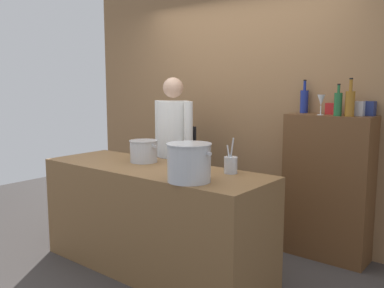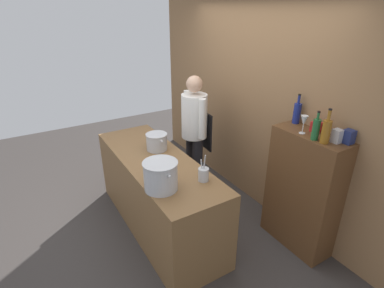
{
  "view_description": "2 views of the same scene",
  "coord_description": "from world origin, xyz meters",
  "px_view_note": "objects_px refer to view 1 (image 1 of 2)",
  "views": [
    {
      "loc": [
        2.39,
        -2.44,
        1.58
      ],
      "look_at": [
        0.1,
        0.41,
        1.06
      ],
      "focal_mm": 38.63,
      "sensor_mm": 36.0,
      "label": 1
    },
    {
      "loc": [
        2.74,
        -1.19,
        2.44
      ],
      "look_at": [
        0.06,
        0.43,
        1.01
      ],
      "focal_mm": 28.2,
      "sensor_mm": 36.0,
      "label": 2
    }
  ],
  "objects_px": {
    "utensil_crock": "(231,165)",
    "butter_jar": "(176,165)",
    "wine_glass_wide": "(321,101)",
    "wine_bottle_cobalt": "(304,101)",
    "spice_tin_silver": "(360,109)",
    "spice_tin_navy": "(370,109)",
    "spice_tin_red": "(331,109)",
    "chef": "(174,144)",
    "stockpot_large": "(189,162)",
    "wine_bottle_green": "(338,104)",
    "wine_bottle_amber": "(350,103)",
    "stockpot_small": "(144,151)"
  },
  "relations": [
    {
      "from": "utensil_crock",
      "to": "wine_bottle_green",
      "type": "xyz_separation_m",
      "value": [
        0.5,
        0.89,
        0.46
      ]
    },
    {
      "from": "wine_bottle_cobalt",
      "to": "spice_tin_navy",
      "type": "relative_size",
      "value": 2.49
    },
    {
      "from": "utensil_crock",
      "to": "wine_glass_wide",
      "type": "height_order",
      "value": "wine_glass_wide"
    },
    {
      "from": "chef",
      "to": "wine_bottle_amber",
      "type": "xyz_separation_m",
      "value": [
        1.69,
        0.33,
        0.47
      ]
    },
    {
      "from": "stockpot_small",
      "to": "utensil_crock",
      "type": "height_order",
      "value": "utensil_crock"
    },
    {
      "from": "stockpot_large",
      "to": "wine_bottle_cobalt",
      "type": "xyz_separation_m",
      "value": [
        0.19,
        1.49,
        0.4
      ]
    },
    {
      "from": "utensil_crock",
      "to": "wine_bottle_green",
      "type": "relative_size",
      "value": 1.02
    },
    {
      "from": "wine_bottle_cobalt",
      "to": "chef",
      "type": "bearing_deg",
      "value": -157.03
    },
    {
      "from": "chef",
      "to": "stockpot_small",
      "type": "height_order",
      "value": "chef"
    },
    {
      "from": "wine_glass_wide",
      "to": "spice_tin_silver",
      "type": "relative_size",
      "value": 1.44
    },
    {
      "from": "utensil_crock",
      "to": "butter_jar",
      "type": "relative_size",
      "value": 3.18
    },
    {
      "from": "spice_tin_navy",
      "to": "spice_tin_silver",
      "type": "bearing_deg",
      "value": -130.61
    },
    {
      "from": "spice_tin_red",
      "to": "spice_tin_silver",
      "type": "bearing_deg",
      "value": -11.84
    },
    {
      "from": "stockpot_large",
      "to": "utensil_crock",
      "type": "relative_size",
      "value": 1.37
    },
    {
      "from": "butter_jar",
      "to": "spice_tin_navy",
      "type": "bearing_deg",
      "value": 46.43
    },
    {
      "from": "chef",
      "to": "wine_bottle_green",
      "type": "distance_m",
      "value": 1.68
    },
    {
      "from": "spice_tin_navy",
      "to": "wine_bottle_amber",
      "type": "bearing_deg",
      "value": -123.0
    },
    {
      "from": "chef",
      "to": "spice_tin_navy",
      "type": "xyz_separation_m",
      "value": [
        1.8,
        0.5,
        0.42
      ]
    },
    {
      "from": "stockpot_small",
      "to": "wine_bottle_amber",
      "type": "bearing_deg",
      "value": 33.95
    },
    {
      "from": "stockpot_large",
      "to": "wine_glass_wide",
      "type": "distance_m",
      "value": 1.45
    },
    {
      "from": "stockpot_large",
      "to": "wine_bottle_green",
      "type": "relative_size",
      "value": 1.4
    },
    {
      "from": "utensil_crock",
      "to": "spice_tin_navy",
      "type": "xyz_separation_m",
      "value": [
        0.71,
        1.08,
        0.41
      ]
    },
    {
      "from": "stockpot_large",
      "to": "stockpot_small",
      "type": "distance_m",
      "value": 0.85
    },
    {
      "from": "butter_jar",
      "to": "wine_bottle_green",
      "type": "distance_m",
      "value": 1.48
    },
    {
      "from": "wine_glass_wide",
      "to": "spice_tin_navy",
      "type": "distance_m",
      "value": 0.41
    },
    {
      "from": "spice_tin_silver",
      "to": "spice_tin_navy",
      "type": "xyz_separation_m",
      "value": [
        0.06,
        0.07,
        0.0
      ]
    },
    {
      "from": "butter_jar",
      "to": "spice_tin_silver",
      "type": "distance_m",
      "value": 1.64
    },
    {
      "from": "chef",
      "to": "wine_bottle_cobalt",
      "type": "height_order",
      "value": "chef"
    },
    {
      "from": "wine_bottle_amber",
      "to": "spice_tin_navy",
      "type": "height_order",
      "value": "wine_bottle_amber"
    },
    {
      "from": "spice_tin_navy",
      "to": "stockpot_large",
      "type": "bearing_deg",
      "value": -117.96
    },
    {
      "from": "wine_bottle_green",
      "to": "spice_tin_navy",
      "type": "bearing_deg",
      "value": 41.76
    },
    {
      "from": "spice_tin_navy",
      "to": "wine_bottle_cobalt",
      "type": "bearing_deg",
      "value": 179.49
    },
    {
      "from": "utensil_crock",
      "to": "wine_bottle_cobalt",
      "type": "distance_m",
      "value": 1.18
    },
    {
      "from": "stockpot_small",
      "to": "utensil_crock",
      "type": "relative_size",
      "value": 1.13
    },
    {
      "from": "stockpot_large",
      "to": "wine_bottle_amber",
      "type": "bearing_deg",
      "value": 62.75
    },
    {
      "from": "utensil_crock",
      "to": "wine_glass_wide",
      "type": "xyz_separation_m",
      "value": [
        0.34,
        0.91,
        0.48
      ]
    },
    {
      "from": "wine_glass_wide",
      "to": "wine_bottle_cobalt",
      "type": "bearing_deg",
      "value": 143.89
    },
    {
      "from": "wine_glass_wide",
      "to": "spice_tin_red",
      "type": "distance_m",
      "value": 0.17
    },
    {
      "from": "wine_bottle_green",
      "to": "wine_glass_wide",
      "type": "height_order",
      "value": "wine_bottle_green"
    },
    {
      "from": "spice_tin_red",
      "to": "spice_tin_navy",
      "type": "height_order",
      "value": "spice_tin_navy"
    },
    {
      "from": "chef",
      "to": "stockpot_large",
      "type": "relative_size",
      "value": 4.34
    },
    {
      "from": "utensil_crock",
      "to": "spice_tin_navy",
      "type": "distance_m",
      "value": 1.35
    },
    {
      "from": "stockpot_large",
      "to": "spice_tin_red",
      "type": "xyz_separation_m",
      "value": [
        0.46,
        1.47,
        0.33
      ]
    },
    {
      "from": "utensil_crock",
      "to": "wine_bottle_amber",
      "type": "height_order",
      "value": "wine_bottle_amber"
    },
    {
      "from": "wine_bottle_amber",
      "to": "stockpot_large",
      "type": "bearing_deg",
      "value": -117.25
    },
    {
      "from": "utensil_crock",
      "to": "wine_bottle_green",
      "type": "height_order",
      "value": "wine_bottle_green"
    },
    {
      "from": "stockpot_large",
      "to": "spice_tin_silver",
      "type": "distance_m",
      "value": 1.63
    },
    {
      "from": "butter_jar",
      "to": "spice_tin_navy",
      "type": "height_order",
      "value": "spice_tin_navy"
    },
    {
      "from": "chef",
      "to": "wine_glass_wide",
      "type": "bearing_deg",
      "value": -161.34
    },
    {
      "from": "stockpot_large",
      "to": "spice_tin_navy",
      "type": "height_order",
      "value": "spice_tin_navy"
    }
  ]
}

